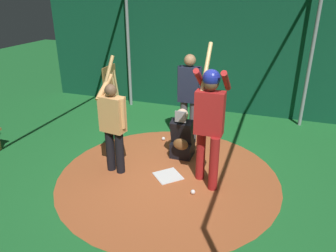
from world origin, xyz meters
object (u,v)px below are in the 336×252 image
(catcher, at_px, (182,138))
(baseball_1, at_px, (189,156))
(bat_rack, at_px, (114,84))
(visitor, at_px, (113,123))
(umpire, at_px, (189,94))
(home_plate, at_px, (168,176))
(batter, at_px, (209,117))
(baseball_0, at_px, (193,192))
(baseball_2, at_px, (163,139))

(catcher, distance_m, baseball_1, 0.38)
(catcher, xyz_separation_m, bat_rack, (-2.59, -2.81, 0.10))
(visitor, bearing_deg, catcher, 140.17)
(catcher, height_order, umpire, umpire)
(home_plate, relative_size, bat_rack, 0.40)
(home_plate, xyz_separation_m, batter, (-0.03, 0.66, 1.18))
(visitor, relative_size, baseball_1, 26.62)
(visitor, bearing_deg, home_plate, 104.39)
(visitor, relative_size, baseball_0, 26.62)
(batter, relative_size, baseball_0, 30.24)
(baseball_2, bearing_deg, visitor, -14.92)
(baseball_1, bearing_deg, baseball_0, 18.49)
(catcher, height_order, baseball_2, catcher)
(home_plate, xyz_separation_m, umpire, (-1.45, -0.06, 1.03))
(bat_rack, xyz_separation_m, baseball_0, (3.72, 3.34, -0.45))
(bat_rack, bearing_deg, batter, 46.10)
(umpire, height_order, bat_rack, umpire)
(batter, height_order, bat_rack, batter)
(baseball_1, bearing_deg, batter, 34.36)
(home_plate, xyz_separation_m, visitor, (0.10, -0.94, 0.91))
(visitor, relative_size, baseball_2, 26.62)
(umpire, relative_size, bat_rack, 1.74)
(umpire, relative_size, visitor, 0.93)
(catcher, bearing_deg, baseball_1, 82.04)
(home_plate, relative_size, baseball_1, 5.68)
(batter, relative_size, visitor, 1.14)
(home_plate, xyz_separation_m, catcher, (-0.76, 0.02, 0.38))
(home_plate, distance_m, batter, 1.35)
(visitor, bearing_deg, bat_rack, -143.77)
(home_plate, distance_m, catcher, 0.85)
(home_plate, xyz_separation_m, bat_rack, (-3.36, -2.80, 0.48))
(baseball_0, distance_m, baseball_1, 1.16)
(batter, bearing_deg, bat_rack, -133.90)
(catcher, relative_size, bat_rack, 0.93)
(batter, bearing_deg, baseball_2, -136.49)
(umpire, relative_size, baseball_0, 24.85)
(home_plate, relative_size, baseball_0, 5.68)
(home_plate, bearing_deg, umpire, -177.61)
(visitor, xyz_separation_m, bat_rack, (-3.46, -1.86, -0.43))
(baseball_2, bearing_deg, baseball_0, 33.36)
(umpire, bearing_deg, catcher, 6.43)
(bat_rack, distance_m, baseball_1, 3.98)
(batter, distance_m, visitor, 1.63)
(catcher, bearing_deg, baseball_2, -133.72)
(batter, xyz_separation_m, baseball_0, (0.39, -0.12, -1.14))
(baseball_2, bearing_deg, baseball_1, 51.93)
(visitor, distance_m, baseball_2, 1.71)
(umpire, distance_m, baseball_0, 2.16)
(home_plate, relative_size, visitor, 0.21)
(batter, bearing_deg, catcher, -138.78)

